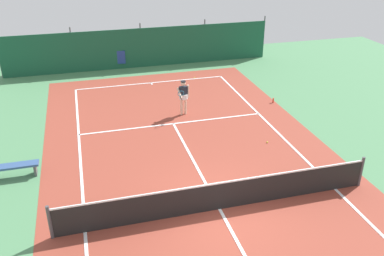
% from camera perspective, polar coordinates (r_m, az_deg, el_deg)
% --- Properties ---
extents(ground_plane, '(36.00, 36.00, 0.00)m').
position_cam_1_polar(ground_plane, '(13.32, 3.78, -11.01)').
color(ground_plane, '#4C8456').
extents(court_surface, '(11.02, 26.60, 0.01)m').
position_cam_1_polar(court_surface, '(13.32, 3.78, -11.00)').
color(court_surface, brown).
rests_on(court_surface, ground).
extents(tennis_net, '(10.12, 0.10, 1.10)m').
position_cam_1_polar(tennis_net, '(13.02, 3.84, -9.22)').
color(tennis_net, black).
rests_on(tennis_net, ground).
extents(back_fence, '(16.30, 0.98, 2.70)m').
position_cam_1_polar(back_fence, '(26.70, -7.05, 9.99)').
color(back_fence, '#195138').
rests_on(back_fence, ground).
extents(tennis_player, '(0.66, 0.79, 1.64)m').
position_cam_1_polar(tennis_player, '(19.15, -1.19, 4.51)').
color(tennis_player, beige).
rests_on(tennis_player, ground).
extents(tennis_ball_near_player, '(0.07, 0.07, 0.07)m').
position_cam_1_polar(tennis_ball_near_player, '(24.21, 0.36, 6.90)').
color(tennis_ball_near_player, '#CCDB33').
rests_on(tennis_ball_near_player, ground).
extents(tennis_ball_midcourt, '(0.07, 0.07, 0.07)m').
position_cam_1_polar(tennis_ball_midcourt, '(17.25, 10.26, -1.92)').
color(tennis_ball_midcourt, '#CCDB33').
rests_on(tennis_ball_midcourt, ground).
extents(parked_car, '(2.45, 4.41, 1.68)m').
position_cam_1_polar(parked_car, '(28.03, -10.95, 10.87)').
color(parked_car, navy).
rests_on(parked_car, ground).
extents(courtside_bench, '(1.60, 0.40, 0.49)m').
position_cam_1_polar(courtside_bench, '(15.87, -23.06, -5.01)').
color(courtside_bench, '#335184').
rests_on(courtside_bench, ground).
extents(water_bottle, '(0.08, 0.08, 0.24)m').
position_cam_1_polar(water_bottle, '(21.17, 11.06, 3.74)').
color(water_bottle, '#D84C38').
rests_on(water_bottle, ground).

